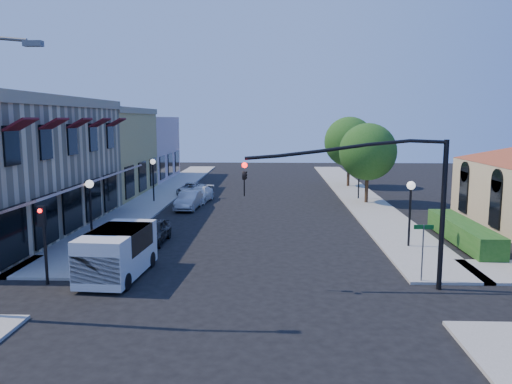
{
  "coord_description": "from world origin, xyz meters",
  "views": [
    {
      "loc": [
        1.36,
        -18.02,
        6.79
      ],
      "look_at": [
        0.31,
        10.47,
        2.6
      ],
      "focal_mm": 35.0,
      "sensor_mm": 36.0,
      "label": 1
    }
  ],
  "objects_px": {
    "street_tree_a": "(368,152)",
    "street_name_sign": "(423,244)",
    "parked_car_b": "(189,201)",
    "parked_car_c": "(200,194)",
    "lamppost_right_far": "(359,168)",
    "lamppost_left_far": "(153,169)",
    "lamppost_right_near": "(411,197)",
    "street_tree_b": "(349,142)",
    "parked_car_a": "(152,231)",
    "white_van": "(117,250)",
    "secondary_signal": "(43,230)",
    "lamppost_left_near": "(90,195)",
    "parked_car_d": "(190,189)",
    "signal_mast_arm": "(389,188)"
  },
  "relations": [
    {
      "from": "street_tree_a",
      "to": "lamppost_left_far",
      "type": "xyz_separation_m",
      "value": [
        -17.3,
        0.0,
        -1.46
      ]
    },
    {
      "from": "secondary_signal",
      "to": "parked_car_b",
      "type": "height_order",
      "value": "secondary_signal"
    },
    {
      "from": "lamppost_right_near",
      "to": "lamppost_right_far",
      "type": "distance_m",
      "value": 16.0
    },
    {
      "from": "street_tree_b",
      "to": "parked_car_c",
      "type": "bearing_deg",
      "value": -145.06
    },
    {
      "from": "lamppost_right_far",
      "to": "parked_car_b",
      "type": "bearing_deg",
      "value": -159.82
    },
    {
      "from": "lamppost_right_far",
      "to": "lamppost_left_far",
      "type": "bearing_deg",
      "value": -173.29
    },
    {
      "from": "street_tree_a",
      "to": "street_name_sign",
      "type": "relative_size",
      "value": 2.59
    },
    {
      "from": "secondary_signal",
      "to": "parked_car_b",
      "type": "distance_m",
      "value": 17.91
    },
    {
      "from": "secondary_signal",
      "to": "street_name_sign",
      "type": "height_order",
      "value": "secondary_signal"
    },
    {
      "from": "lamppost_right_near",
      "to": "parked_car_d",
      "type": "relative_size",
      "value": 0.92
    },
    {
      "from": "lamppost_left_near",
      "to": "parked_car_b",
      "type": "distance_m",
      "value": 11.7
    },
    {
      "from": "lamppost_right_near",
      "to": "secondary_signal",
      "type": "bearing_deg",
      "value": -158.22
    },
    {
      "from": "secondary_signal",
      "to": "street_tree_a",
      "type": "bearing_deg",
      "value": 50.79
    },
    {
      "from": "street_tree_b",
      "to": "lamppost_right_near",
      "type": "xyz_separation_m",
      "value": [
        -0.3,
        -24.0,
        -1.81
      ]
    },
    {
      "from": "lamppost_left_far",
      "to": "street_name_sign",
      "type": "bearing_deg",
      "value": -51.06
    },
    {
      "from": "parked_car_a",
      "to": "lamppost_left_near",
      "type": "bearing_deg",
      "value": -167.84
    },
    {
      "from": "street_tree_a",
      "to": "lamppost_left_far",
      "type": "distance_m",
      "value": 17.36
    },
    {
      "from": "street_tree_a",
      "to": "street_tree_b",
      "type": "distance_m",
      "value": 10.01
    },
    {
      "from": "street_tree_b",
      "to": "parked_car_b",
      "type": "bearing_deg",
      "value": -136.93
    },
    {
      "from": "street_tree_a",
      "to": "parked_car_a",
      "type": "bearing_deg",
      "value": -136.59
    },
    {
      "from": "lamppost_right_far",
      "to": "parked_car_d",
      "type": "relative_size",
      "value": 0.92
    },
    {
      "from": "street_tree_b",
      "to": "lamppost_right_far",
      "type": "height_order",
      "value": "street_tree_b"
    },
    {
      "from": "street_tree_a",
      "to": "lamppost_right_far",
      "type": "bearing_deg",
      "value": 98.53
    },
    {
      "from": "secondary_signal",
      "to": "lamppost_right_far",
      "type": "bearing_deg",
      "value": 53.86
    },
    {
      "from": "street_name_sign",
      "to": "street_tree_a",
      "type": "bearing_deg",
      "value": 86.24
    },
    {
      "from": "parked_car_a",
      "to": "parked_car_b",
      "type": "xyz_separation_m",
      "value": [
        0.24,
        10.38,
        0.02
      ]
    },
    {
      "from": "lamppost_left_far",
      "to": "street_tree_b",
      "type": "bearing_deg",
      "value": 30.03
    },
    {
      "from": "street_tree_b",
      "to": "parked_car_a",
      "type": "height_order",
      "value": "street_tree_b"
    },
    {
      "from": "street_tree_a",
      "to": "parked_car_d",
      "type": "xyz_separation_m",
      "value": [
        -15.0,
        4.23,
        -3.65
      ]
    },
    {
      "from": "lamppost_right_far",
      "to": "parked_car_d",
      "type": "distance_m",
      "value": 15.03
    },
    {
      "from": "street_tree_a",
      "to": "white_van",
      "type": "height_order",
      "value": "street_tree_a"
    },
    {
      "from": "street_tree_b",
      "to": "parked_car_a",
      "type": "bearing_deg",
      "value": -121.17
    },
    {
      "from": "street_tree_b",
      "to": "white_van",
      "type": "distance_m",
      "value": 32.88
    },
    {
      "from": "street_tree_a",
      "to": "secondary_signal",
      "type": "relative_size",
      "value": 1.95
    },
    {
      "from": "street_tree_b",
      "to": "parked_car_d",
      "type": "bearing_deg",
      "value": -158.95
    },
    {
      "from": "lamppost_left_near",
      "to": "parked_car_d",
      "type": "relative_size",
      "value": 0.92
    },
    {
      "from": "signal_mast_arm",
      "to": "parked_car_b",
      "type": "bearing_deg",
      "value": 122.06
    },
    {
      "from": "street_tree_a",
      "to": "parked_car_b",
      "type": "xyz_separation_m",
      "value": [
        -13.91,
        -3.0,
        -3.53
      ]
    },
    {
      "from": "street_tree_b",
      "to": "parked_car_d",
      "type": "distance_m",
      "value": 16.56
    },
    {
      "from": "street_name_sign",
      "to": "parked_car_d",
      "type": "relative_size",
      "value": 0.64
    },
    {
      "from": "street_name_sign",
      "to": "white_van",
      "type": "distance_m",
      "value": 12.87
    },
    {
      "from": "street_tree_b",
      "to": "lamppost_right_far",
      "type": "distance_m",
      "value": 8.21
    },
    {
      "from": "white_van",
      "to": "signal_mast_arm",
      "type": "bearing_deg",
      "value": -5.19
    },
    {
      "from": "parked_car_c",
      "to": "secondary_signal",
      "type": "bearing_deg",
      "value": -91.07
    },
    {
      "from": "street_tree_a",
      "to": "lamppost_right_far",
      "type": "relative_size",
      "value": 1.82
    },
    {
      "from": "parked_car_b",
      "to": "street_tree_a",
      "type": "bearing_deg",
      "value": 15.97
    },
    {
      "from": "lamppost_left_far",
      "to": "parked_car_d",
      "type": "xyz_separation_m",
      "value": [
        2.3,
        4.23,
        -2.2
      ]
    },
    {
      "from": "secondary_signal",
      "to": "lamppost_left_far",
      "type": "relative_size",
      "value": 0.93
    },
    {
      "from": "parked_car_b",
      "to": "parked_car_c",
      "type": "height_order",
      "value": "parked_car_b"
    },
    {
      "from": "street_name_sign",
      "to": "parked_car_a",
      "type": "xyz_separation_m",
      "value": [
        -12.84,
        6.42,
        -1.05
      ]
    }
  ]
}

